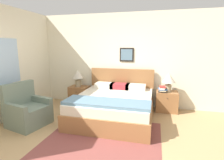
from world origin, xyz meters
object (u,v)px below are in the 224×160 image
at_px(nightstand_by_door, 167,101).
at_px(table_lamp_near_window, 78,75).
at_px(armchair, 27,111).
at_px(nightstand_near_window, 79,95).
at_px(table_lamp_by_door, 169,79).
at_px(bed, 114,105).

bearing_deg(nightstand_by_door, table_lamp_near_window, -179.44).
height_order(armchair, nightstand_near_window, armchair).
bearing_deg(nightstand_by_door, table_lamp_by_door, -57.13).
relative_size(nightstand_near_window, nightstand_by_door, 1.00).
distance_m(bed, nightstand_near_window, 1.46).
bearing_deg(nightstand_near_window, table_lamp_by_door, -0.56).
bearing_deg(table_lamp_by_door, nightstand_near_window, 179.44).
distance_m(nightstand_by_door, table_lamp_by_door, 0.60).
xyz_separation_m(armchair, table_lamp_by_door, (3.00, 1.57, 0.56)).
relative_size(nightstand_near_window, table_lamp_near_window, 1.11).
xyz_separation_m(armchair, nightstand_by_door, (2.99, 1.59, -0.04)).
relative_size(nightstand_near_window, table_lamp_by_door, 1.11).
relative_size(armchair, table_lamp_near_window, 1.87).
height_order(nightstand_by_door, table_lamp_near_window, table_lamp_near_window).
bearing_deg(bed, nightstand_near_window, 148.61).
xyz_separation_m(nightstand_near_window, table_lamp_near_window, (-0.01, -0.02, 0.60)).
relative_size(nightstand_by_door, table_lamp_by_door, 1.11).
bearing_deg(nightstand_by_door, nightstand_near_window, 180.00).
distance_m(armchair, table_lamp_by_door, 3.43).
bearing_deg(armchair, table_lamp_near_window, 175.59).
bearing_deg(table_lamp_by_door, nightstand_by_door, 122.87).
bearing_deg(armchair, nightstand_near_window, 175.41).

